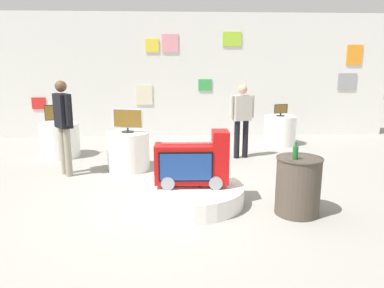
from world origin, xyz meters
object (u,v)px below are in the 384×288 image
Objects in this scene: main_display_pedestal at (192,194)px; bottle_on_side_table at (295,152)px; display_pedestal_right_rear at (280,130)px; side_table_round at (298,185)px; shopper_browsing_rear at (63,121)px; tv_on_right_rear at (281,110)px; shopper_browsing_near_truck at (242,116)px; display_pedestal_left_rear at (129,151)px; novelty_firetruck_tv at (193,164)px; display_pedestal_center_rear at (60,140)px; tv_on_left_rear at (127,120)px; tv_on_center_rear at (58,113)px.

bottle_on_side_table is at bearing -22.26° from main_display_pedestal.
bottle_on_side_table is at bearing -104.26° from display_pedestal_right_rear.
side_table_round is 4.15m from shopper_browsing_rear.
tv_on_right_rear is at bearing 76.64° from side_table_round.
bottle_on_side_table is at bearing -88.00° from shopper_browsing_near_truck.
main_display_pedestal is 6.54× the size of bottle_on_side_table.
display_pedestal_left_rear is 0.50× the size of shopper_browsing_near_truck.
shopper_browsing_rear is (-1.09, -0.29, 0.64)m from display_pedestal_left_rear.
novelty_firetruck_tv reaches higher than bottle_on_side_table.
shopper_browsing_rear is at bearing -153.29° from display_pedestal_right_rear.
display_pedestal_center_rear reaches higher than main_display_pedestal.
tv_on_left_rear is at bearing -150.03° from display_pedestal_right_rear.
tv_on_center_rear is (-2.76, 2.89, 0.36)m from novelty_firetruck_tv.
shopper_browsing_rear is at bearing -165.13° from tv_on_left_rear.
shopper_browsing_rear is at bearing -153.32° from tv_on_right_rear.
tv_on_left_rear is 0.71× the size of display_pedestal_center_rear.
tv_on_center_rear is 1.48m from shopper_browsing_rear.
tv_on_center_rear is 0.67× the size of side_table_round.
side_table_round reaches higher than main_display_pedestal.
display_pedestal_right_rear is (5.16, 0.95, 0.00)m from display_pedestal_center_rear.
display_pedestal_center_rear is 3.57× the size of bottle_on_side_table.
display_pedestal_left_rear is at bearing 105.91° from tv_on_left_rear.
display_pedestal_left_rear and display_pedestal_right_rear have the same top height.
display_pedestal_right_rear is (2.40, 3.84, -0.23)m from novelty_firetruck_tv.
display_pedestal_center_rear is at bearing 110.77° from shopper_browsing_rear.
bottle_on_side_table reaches higher than main_display_pedestal.
main_display_pedestal is at bearing 157.74° from bottle_on_side_table.
novelty_firetruck_tv is at bearing -19.74° from main_display_pedestal.
tv_on_right_rear is (5.16, 0.95, -0.08)m from tv_on_center_rear.
main_display_pedestal is at bearing -34.18° from shopper_browsing_rear.
main_display_pedestal is at bearing -58.06° from tv_on_left_rear.
shopper_browsing_near_truck is (3.94, -0.31, -0.03)m from tv_on_center_rear.
main_display_pedestal is 4.59m from tv_on_right_rear.
tv_on_right_rear is (2.40, 3.84, 0.28)m from novelty_firetruck_tv.
shopper_browsing_rear is at bearing -69.23° from display_pedestal_center_rear.
display_pedestal_right_rear is at bearing 76.64° from side_table_round.
shopper_browsing_near_truck is (1.20, 2.57, 0.79)m from main_display_pedestal.
tv_on_left_rear is 2.45m from shopper_browsing_near_truck.
tv_on_right_rear is 0.21× the size of shopper_browsing_rear.
tv_on_right_rear is (2.42, 3.83, 0.74)m from main_display_pedestal.
novelty_firetruck_tv is 4.00m from display_pedestal_center_rear.
tv_on_right_rear is 1.75m from shopper_browsing_near_truck.
bottle_on_side_table is 0.14× the size of shopper_browsing_rear.
display_pedestal_center_rear is 0.48× the size of shopper_browsing_rear.
display_pedestal_right_rear is at bearing 57.99° from novelty_firetruck_tv.
display_pedestal_right_rear is (3.54, 2.04, -0.60)m from tv_on_left_rear.
tv_on_left_rear is (0.00, -0.00, 0.60)m from display_pedestal_left_rear.
shopper_browsing_rear is (-4.63, -2.33, 0.64)m from display_pedestal_right_rear.
tv_on_left_rear is at bearing -161.34° from shopper_browsing_near_truck.
display_pedestal_center_rear is 5.32m from side_table_round.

